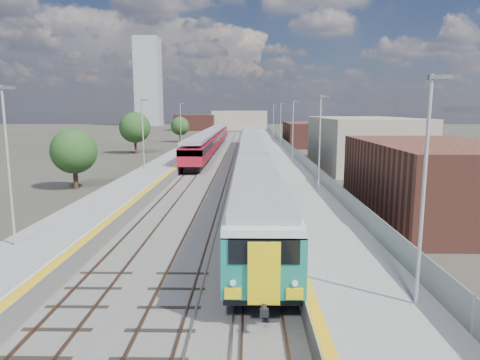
{
  "coord_description": "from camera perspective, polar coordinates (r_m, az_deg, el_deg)",
  "views": [
    {
      "loc": [
        0.94,
        -11.56,
        7.44
      ],
      "look_at": [
        0.39,
        20.18,
        2.2
      ],
      "focal_mm": 32.0,
      "sensor_mm": 36.0,
      "label": 1
    }
  ],
  "objects": [
    {
      "name": "tree_c",
      "position": [
        100.52,
        -7.99,
        7.12
      ],
      "size": [
        4.27,
        4.27,
        5.78
      ],
      "color": "#382619",
      "rests_on": "ground"
    },
    {
      "name": "tree_b",
      "position": [
        74.91,
        -13.85,
        6.81
      ],
      "size": [
        5.21,
        5.21,
        7.06
      ],
      "color": "#382619",
      "rests_on": "ground"
    },
    {
      "name": "red_train",
      "position": [
        77.53,
        -3.8,
        5.48
      ],
      "size": [
        2.94,
        59.67,
        3.72
      ],
      "color": "black",
      "rests_on": "ground"
    },
    {
      "name": "green_train",
      "position": [
        54.85,
        1.57,
        3.99
      ],
      "size": [
        2.96,
        82.31,
        3.26
      ],
      "color": "black",
      "rests_on": "ground"
    },
    {
      "name": "platform_left",
      "position": [
        65.19,
        -7.84,
        3.19
      ],
      "size": [
        4.3,
        155.0,
        8.52
      ],
      "color": "slate",
      "rests_on": "ground"
    },
    {
      "name": "tree_d",
      "position": [
        80.47,
        17.0,
        6.48
      ],
      "size": [
        4.63,
        4.63,
        6.27
      ],
      "color": "#382619",
      "rests_on": "ground"
    },
    {
      "name": "ground",
      "position": [
        62.01,
        0.11,
        2.48
      ],
      "size": [
        320.0,
        320.0,
        0.0
      ],
      "primitive_type": "plane",
      "color": "#47443A",
      "rests_on": "ground"
    },
    {
      "name": "buildings",
      "position": [
        151.39,
        -6.35,
        10.55
      ],
      "size": [
        72.0,
        185.5,
        40.0
      ],
      "color": "brown",
      "rests_on": "ground"
    },
    {
      "name": "ballast_bed",
      "position": [
        64.56,
        -1.85,
        2.78
      ],
      "size": [
        10.5,
        155.0,
        0.06
      ],
      "primitive_type": "cube",
      "color": "#565451",
      "rests_on": "ground"
    },
    {
      "name": "tree_a",
      "position": [
        42.86,
        -21.28,
        3.61
      ],
      "size": [
        4.24,
        4.24,
        5.75
      ],
      "color": "#382619",
      "rests_on": "ground"
    },
    {
      "name": "tracks",
      "position": [
        66.19,
        -1.26,
        3.01
      ],
      "size": [
        8.96,
        160.0,
        0.17
      ],
      "color": "#4C3323",
      "rests_on": "ground"
    },
    {
      "name": "platform_right",
      "position": [
        64.56,
        4.85,
        3.2
      ],
      "size": [
        4.7,
        155.0,
        8.52
      ],
      "color": "slate",
      "rests_on": "ground"
    }
  ]
}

